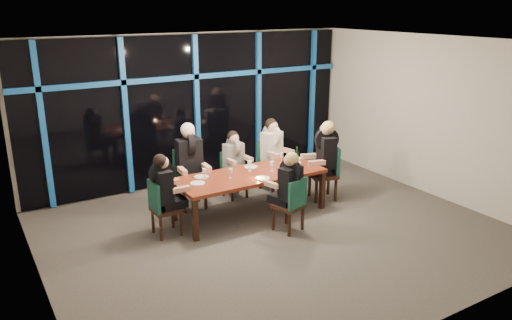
{
  "coord_description": "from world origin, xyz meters",
  "views": [
    {
      "loc": [
        -4.1,
        -6.15,
        3.53
      ],
      "look_at": [
        0.0,
        0.6,
        1.05
      ],
      "focal_mm": 35.0,
      "sensor_mm": 36.0,
      "label": 1
    }
  ],
  "objects_px": {
    "wine_bottle": "(297,158)",
    "chair_end_left": "(161,205)",
    "diner_end_right": "(324,149)",
    "water_pitcher": "(294,163)",
    "dining_table": "(250,177)",
    "chair_far_left": "(189,175)",
    "chair_near_mid": "(292,202)",
    "chair_far_right": "(270,162)",
    "diner_near_mid": "(289,180)",
    "diner_end_left": "(164,183)",
    "diner_far_right": "(273,144)",
    "diner_far_mid": "(234,155)",
    "chair_far_mid": "(233,171)",
    "diner_far_left": "(190,154)",
    "chair_end_right": "(328,170)"
  },
  "relations": [
    {
      "from": "chair_far_left",
      "to": "chair_far_right",
      "type": "relative_size",
      "value": 1.09
    },
    {
      "from": "chair_far_right",
      "to": "chair_near_mid",
      "type": "bearing_deg",
      "value": -125.48
    },
    {
      "from": "diner_far_right",
      "to": "water_pitcher",
      "type": "xyz_separation_m",
      "value": [
        -0.2,
        -0.99,
        -0.08
      ]
    },
    {
      "from": "chair_far_right",
      "to": "chair_end_left",
      "type": "xyz_separation_m",
      "value": [
        -2.63,
        -0.93,
        -0.03
      ]
    },
    {
      "from": "chair_near_mid",
      "to": "water_pitcher",
      "type": "distance_m",
      "value": 1.06
    },
    {
      "from": "chair_end_left",
      "to": "diner_end_left",
      "type": "xyz_separation_m",
      "value": [
        0.08,
        0.0,
        0.37
      ]
    },
    {
      "from": "chair_near_mid",
      "to": "diner_far_mid",
      "type": "height_order",
      "value": "diner_far_mid"
    },
    {
      "from": "chair_far_left",
      "to": "diner_far_left",
      "type": "bearing_deg",
      "value": -90.0
    },
    {
      "from": "diner_end_right",
      "to": "wine_bottle",
      "type": "xyz_separation_m",
      "value": [
        -0.59,
        0.04,
        -0.09
      ]
    },
    {
      "from": "chair_far_mid",
      "to": "diner_far_right",
      "type": "distance_m",
      "value": 0.97
    },
    {
      "from": "diner_far_mid",
      "to": "wine_bottle",
      "type": "bearing_deg",
      "value": -51.74
    },
    {
      "from": "chair_far_mid",
      "to": "diner_far_mid",
      "type": "relative_size",
      "value": 1.03
    },
    {
      "from": "chair_far_mid",
      "to": "diner_end_right",
      "type": "relative_size",
      "value": 0.88
    },
    {
      "from": "chair_near_mid",
      "to": "chair_end_right",
      "type": "bearing_deg",
      "value": -164.73
    },
    {
      "from": "diner_end_left",
      "to": "diner_near_mid",
      "type": "relative_size",
      "value": 1.01
    },
    {
      "from": "diner_near_mid",
      "to": "wine_bottle",
      "type": "bearing_deg",
      "value": -147.7
    },
    {
      "from": "chair_far_left",
      "to": "diner_near_mid",
      "type": "height_order",
      "value": "diner_near_mid"
    },
    {
      "from": "diner_near_mid",
      "to": "chair_far_right",
      "type": "bearing_deg",
      "value": -129.67
    },
    {
      "from": "diner_far_right",
      "to": "water_pitcher",
      "type": "distance_m",
      "value": 1.02
    },
    {
      "from": "chair_far_left",
      "to": "water_pitcher",
      "type": "xyz_separation_m",
      "value": [
        1.56,
        -1.05,
        0.26
      ]
    },
    {
      "from": "water_pitcher",
      "to": "diner_far_left",
      "type": "bearing_deg",
      "value": 132.87
    },
    {
      "from": "chair_end_left",
      "to": "diner_far_right",
      "type": "distance_m",
      "value": 2.81
    },
    {
      "from": "chair_far_mid",
      "to": "water_pitcher",
      "type": "xyz_separation_m",
      "value": [
        0.65,
        -1.07,
        0.36
      ]
    },
    {
      "from": "wine_bottle",
      "to": "chair_far_right",
      "type": "bearing_deg",
      "value": 86.49
    },
    {
      "from": "chair_far_mid",
      "to": "diner_far_mid",
      "type": "height_order",
      "value": "diner_far_mid"
    },
    {
      "from": "chair_far_mid",
      "to": "chair_end_right",
      "type": "height_order",
      "value": "chair_end_right"
    },
    {
      "from": "chair_far_left",
      "to": "diner_far_left",
      "type": "relative_size",
      "value": 1.03
    },
    {
      "from": "diner_far_right",
      "to": "diner_end_left",
      "type": "relative_size",
      "value": 1.06
    },
    {
      "from": "chair_end_left",
      "to": "dining_table",
      "type": "bearing_deg",
      "value": -91.26
    },
    {
      "from": "diner_far_right",
      "to": "diner_far_mid",
      "type": "bearing_deg",
      "value": 166.88
    },
    {
      "from": "wine_bottle",
      "to": "diner_end_left",
      "type": "bearing_deg",
      "value": 178.9
    },
    {
      "from": "dining_table",
      "to": "diner_far_left",
      "type": "height_order",
      "value": "diner_far_left"
    },
    {
      "from": "chair_far_mid",
      "to": "diner_far_left",
      "type": "height_order",
      "value": "diner_far_left"
    },
    {
      "from": "diner_end_left",
      "to": "wine_bottle",
      "type": "distance_m",
      "value": 2.49
    },
    {
      "from": "diner_end_right",
      "to": "diner_near_mid",
      "type": "relative_size",
      "value": 1.13
    },
    {
      "from": "chair_near_mid",
      "to": "diner_far_left",
      "type": "bearing_deg",
      "value": -77.02
    },
    {
      "from": "chair_far_right",
      "to": "chair_end_right",
      "type": "distance_m",
      "value": 1.21
    },
    {
      "from": "diner_far_mid",
      "to": "diner_end_right",
      "type": "distance_m",
      "value": 1.67
    },
    {
      "from": "diner_end_right",
      "to": "water_pitcher",
      "type": "distance_m",
      "value": 0.73
    },
    {
      "from": "diner_far_mid",
      "to": "diner_end_right",
      "type": "xyz_separation_m",
      "value": [
        1.37,
        -0.94,
        0.14
      ]
    },
    {
      "from": "diner_end_left",
      "to": "diner_end_right",
      "type": "height_order",
      "value": "diner_end_right"
    },
    {
      "from": "diner_far_right",
      "to": "chair_far_left",
      "type": "bearing_deg",
      "value": 165.25
    },
    {
      "from": "chair_far_right",
      "to": "diner_near_mid",
      "type": "distance_m",
      "value": 2.0
    },
    {
      "from": "chair_far_left",
      "to": "chair_end_left",
      "type": "xyz_separation_m",
      "value": [
        -0.89,
        -0.91,
        -0.08
      ]
    },
    {
      "from": "wine_bottle",
      "to": "chair_end_left",
      "type": "bearing_deg",
      "value": 178.97
    },
    {
      "from": "chair_near_mid",
      "to": "water_pitcher",
      "type": "bearing_deg",
      "value": -142.32
    },
    {
      "from": "chair_far_right",
      "to": "diner_near_mid",
      "type": "height_order",
      "value": "diner_near_mid"
    },
    {
      "from": "dining_table",
      "to": "chair_far_left",
      "type": "xyz_separation_m",
      "value": [
        -0.73,
        0.92,
        -0.09
      ]
    },
    {
      "from": "wine_bottle",
      "to": "diner_far_right",
      "type": "bearing_deg",
      "value": 85.03
    },
    {
      "from": "chair_far_right",
      "to": "water_pitcher",
      "type": "relative_size",
      "value": 4.86
    }
  ]
}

